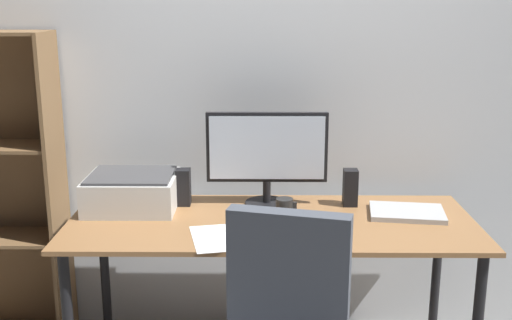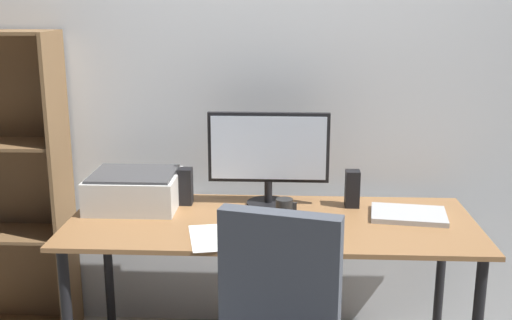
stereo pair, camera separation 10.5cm
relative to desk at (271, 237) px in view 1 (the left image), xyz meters
name	(u,v)px [view 1 (the left image)]	position (x,y,z in m)	size (l,w,h in m)	color
back_wall	(271,76)	(0.00, 0.53, 0.64)	(6.40, 0.10, 2.60)	silver
desk	(271,237)	(0.00, 0.00, 0.00)	(1.75, 0.71, 0.74)	olive
monitor	(267,153)	(-0.02, 0.21, 0.33)	(0.55, 0.20, 0.43)	black
keyboard	(271,232)	(0.00, -0.16, 0.09)	(0.29, 0.11, 0.02)	#B7BABC
mouse	(323,228)	(0.21, -0.13, 0.09)	(0.06, 0.10, 0.03)	black
coffee_mug	(285,209)	(0.06, 0.02, 0.12)	(0.09, 0.07, 0.09)	black
laptop	(407,212)	(0.60, 0.07, 0.09)	(0.32, 0.23, 0.02)	#B7BABC
speaker_left	(183,187)	(-0.40, 0.21, 0.16)	(0.06, 0.07, 0.17)	black
speaker_right	(350,188)	(0.36, 0.21, 0.16)	(0.06, 0.07, 0.17)	black
printer	(132,191)	(-0.63, 0.16, 0.16)	(0.40, 0.34, 0.16)	silver
paper_sheet	(219,238)	(-0.21, -0.21, 0.08)	(0.21, 0.30, 0.00)	white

